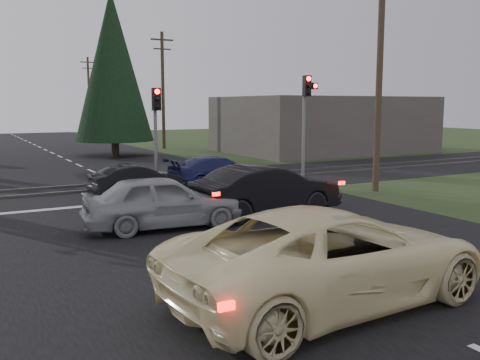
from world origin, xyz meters
TOP-DOWN VIEW (x-y plane):
  - ground at (0.00, 0.00)m, footprint 120.00×120.00m
  - road at (0.00, 10.00)m, footprint 14.00×100.00m
  - rail_corridor at (0.00, 12.00)m, footprint 120.00×8.00m
  - stop_line at (0.00, 8.20)m, footprint 13.00×0.35m
  - rail_near at (0.00, 11.20)m, footprint 120.00×0.12m
  - rail_far at (0.00, 12.80)m, footprint 120.00×0.12m
  - traffic_signal_right at (7.55, 9.47)m, footprint 0.68×0.48m
  - traffic_signal_center at (1.00, 10.68)m, footprint 0.32×0.48m
  - utility_pole_near at (8.50, 6.00)m, footprint 1.80×0.26m
  - utility_pole_mid at (8.50, 30.00)m, footprint 1.80×0.26m
  - utility_pole_far at (8.50, 55.00)m, footprint 1.80×0.26m
  - conifer_tree at (3.50, 26.00)m, footprint 5.20×5.20m
  - building_right at (18.00, 22.00)m, footprint 14.00×10.00m
  - cream_coupe at (-0.73, -2.89)m, footprint 6.21×3.18m
  - dark_hatchback at (2.20, 4.05)m, footprint 4.86×1.95m
  - silver_car at (-1.27, 3.90)m, footprint 4.57×2.20m
  - blue_sedan at (3.49, 10.13)m, footprint 4.50×2.05m
  - dark_car_far at (-0.20, 9.69)m, footprint 3.60×1.46m

SIDE VIEW (x-z plane):
  - ground at x=0.00m, z-range 0.00..0.00m
  - road at x=0.00m, z-range 0.00..0.01m
  - rail_corridor at x=0.00m, z-range 0.00..0.01m
  - stop_line at x=0.00m, z-range 0.01..0.01m
  - rail_near at x=0.00m, z-range 0.00..0.10m
  - rail_far at x=0.00m, z-range 0.00..0.10m
  - dark_car_far at x=-0.20m, z-range 0.00..1.16m
  - blue_sedan at x=3.49m, z-range 0.00..1.28m
  - silver_car at x=-1.27m, z-range 0.00..1.50m
  - dark_hatchback at x=2.20m, z-range 0.00..1.57m
  - cream_coupe at x=-0.73m, z-range 0.00..1.68m
  - building_right at x=18.00m, z-range 0.00..4.00m
  - traffic_signal_center at x=1.00m, z-range 0.76..4.86m
  - traffic_signal_right at x=7.55m, z-range 0.96..5.66m
  - utility_pole_near at x=8.50m, z-range 0.23..9.23m
  - utility_pole_mid at x=8.50m, z-range 0.23..9.23m
  - utility_pole_far at x=8.50m, z-range 0.23..9.23m
  - conifer_tree at x=3.50m, z-range 0.49..11.49m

